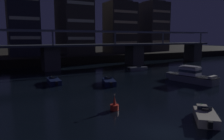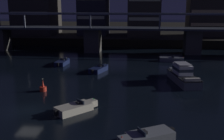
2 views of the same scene
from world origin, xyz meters
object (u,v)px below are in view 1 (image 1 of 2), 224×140
(speedboat_near_center, at_px, (54,81))
(speedboat_mid_right, at_px, (137,69))
(tower_east_low, at_px, (153,27))
(tower_central, at_px, (74,14))
(tower_east_tall, at_px, (120,27))
(speedboat_mid_left, at_px, (205,116))
(tower_west_tall, at_px, (22,10))
(cabin_cruiser_near_left, at_px, (191,76))
(channel_buoy, at_px, (114,106))
(river_bridge, at_px, (50,53))
(speedboat_far_center, at_px, (109,82))

(speedboat_near_center, distance_m, speedboat_mid_right, 21.78)
(tower_east_low, bearing_deg, tower_central, -175.45)
(speedboat_mid_right, bearing_deg, tower_central, 101.11)
(tower_east_low, relative_size, speedboat_near_center, 3.85)
(tower_east_tall, height_order, speedboat_mid_left, tower_east_tall)
(speedboat_near_center, distance_m, speedboat_mid_left, 24.76)
(tower_west_tall, bearing_deg, cabin_cruiser_near_left, -64.59)
(tower_west_tall, relative_size, tower_east_tall, 1.48)
(tower_central, xyz_separation_m, channel_buoy, (-13.07, -51.00, -14.96))
(tower_central, bearing_deg, cabin_cruiser_near_left, -82.34)
(tower_central, height_order, tower_east_low, tower_central)
(river_bridge, xyz_separation_m, speedboat_mid_right, (17.87, -9.75, -3.74))
(river_bridge, xyz_separation_m, speedboat_near_center, (-3.12, -15.56, -3.74))
(tower_west_tall, xyz_separation_m, speedboat_far_center, (8.08, -40.10, -15.48))
(tower_east_low, relative_size, speedboat_mid_left, 4.47)
(speedboat_near_center, xyz_separation_m, speedboat_mid_left, (8.38, -23.30, 0.00))
(tower_west_tall, height_order, speedboat_mid_left, tower_west_tall)
(speedboat_far_center, bearing_deg, speedboat_mid_right, 39.01)
(cabin_cruiser_near_left, height_order, speedboat_mid_left, cabin_cruiser_near_left)
(cabin_cruiser_near_left, height_order, channel_buoy, cabin_cruiser_near_left)
(tower_east_tall, height_order, speedboat_far_center, tower_east_tall)
(speedboat_near_center, xyz_separation_m, channel_buoy, (2.33, -16.73, 0.06))
(tower_west_tall, xyz_separation_m, cabin_cruiser_near_left, (21.52, -45.29, -14.85))
(tower_central, relative_size, tower_east_tall, 1.43)
(tower_west_tall, xyz_separation_m, tower_central, (15.57, -1.05, -0.46))
(cabin_cruiser_near_left, xyz_separation_m, speedboat_near_center, (-21.35, 9.97, -0.64))
(tower_east_tall, bearing_deg, speedboat_mid_left, -113.24)
(speedboat_far_center, bearing_deg, speedboat_near_center, 148.83)
(tower_central, distance_m, speedboat_far_center, 42.51)
(river_bridge, height_order, channel_buoy, river_bridge)
(speedboat_mid_right, relative_size, channel_buoy, 2.96)
(speedboat_mid_right, bearing_deg, speedboat_far_center, -140.99)
(speedboat_far_center, xyz_separation_m, channel_buoy, (-5.58, -11.95, 0.06))
(cabin_cruiser_near_left, relative_size, speedboat_mid_left, 2.08)
(cabin_cruiser_near_left, bearing_deg, river_bridge, 125.53)
(tower_east_low, bearing_deg, speedboat_near_center, -143.69)
(speedboat_far_center, distance_m, channel_buoy, 13.18)
(speedboat_mid_left, height_order, speedboat_mid_right, same)
(tower_central, xyz_separation_m, speedboat_far_center, (-7.49, -39.05, -15.02))
(river_bridge, height_order, speedboat_near_center, river_bridge)
(speedboat_far_center, bearing_deg, tower_east_low, 44.53)
(tower_west_tall, relative_size, speedboat_near_center, 5.31)
(speedboat_mid_left, xyz_separation_m, channel_buoy, (-6.05, 6.57, 0.06))
(cabin_cruiser_near_left, bearing_deg, tower_central, 97.66)
(speedboat_near_center, distance_m, channel_buoy, 16.89)
(tower_west_tall, xyz_separation_m, speedboat_mid_left, (8.55, -58.62, -15.48))
(river_bridge, relative_size, speedboat_mid_right, 19.32)
(tower_central, bearing_deg, river_bridge, -123.27)
(speedboat_mid_right, distance_m, speedboat_far_center, 16.83)
(tower_east_tall, relative_size, speedboat_near_center, 3.59)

